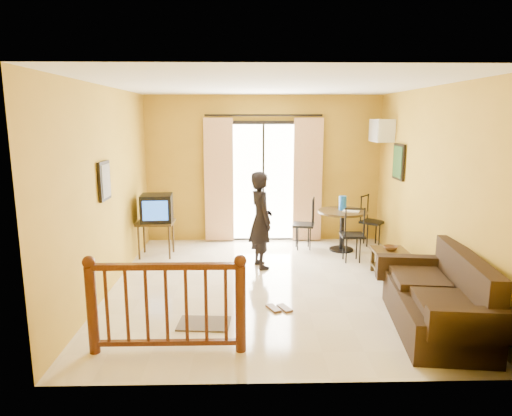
{
  "coord_description": "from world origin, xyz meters",
  "views": [
    {
      "loc": [
        -0.35,
        -6.25,
        2.37
      ],
      "look_at": [
        -0.19,
        0.2,
        1.09
      ],
      "focal_mm": 32.0,
      "sensor_mm": 36.0,
      "label": 1
    }
  ],
  "objects_px": {
    "sofa": "(441,302)",
    "standing_person": "(261,220)",
    "dining_table": "(342,219)",
    "coffee_table": "(393,262)",
    "television": "(157,208)"
  },
  "relations": [
    {
      "from": "sofa",
      "to": "standing_person",
      "type": "height_order",
      "value": "standing_person"
    },
    {
      "from": "dining_table",
      "to": "coffee_table",
      "type": "relative_size",
      "value": 0.98
    },
    {
      "from": "television",
      "to": "sofa",
      "type": "height_order",
      "value": "television"
    },
    {
      "from": "standing_person",
      "to": "sofa",
      "type": "bearing_deg",
      "value": -156.55
    },
    {
      "from": "television",
      "to": "standing_person",
      "type": "height_order",
      "value": "standing_person"
    },
    {
      "from": "television",
      "to": "sofa",
      "type": "relative_size",
      "value": 0.29
    },
    {
      "from": "coffee_table",
      "to": "sofa",
      "type": "height_order",
      "value": "sofa"
    },
    {
      "from": "television",
      "to": "standing_person",
      "type": "bearing_deg",
      "value": -24.48
    },
    {
      "from": "sofa",
      "to": "standing_person",
      "type": "distance_m",
      "value": 3.03
    },
    {
      "from": "standing_person",
      "to": "dining_table",
      "type": "bearing_deg",
      "value": -76.06
    },
    {
      "from": "dining_table",
      "to": "standing_person",
      "type": "relative_size",
      "value": 0.57
    },
    {
      "from": "dining_table",
      "to": "standing_person",
      "type": "height_order",
      "value": "standing_person"
    },
    {
      "from": "coffee_table",
      "to": "sofa",
      "type": "relative_size",
      "value": 0.46
    },
    {
      "from": "television",
      "to": "coffee_table",
      "type": "xyz_separation_m",
      "value": [
        3.72,
        -1.28,
        -0.58
      ]
    },
    {
      "from": "television",
      "to": "coffee_table",
      "type": "height_order",
      "value": "television"
    }
  ]
}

